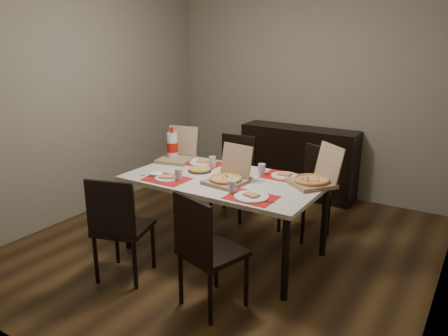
{
  "coord_description": "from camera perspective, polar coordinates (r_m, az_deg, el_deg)",
  "views": [
    {
      "loc": [
        2.1,
        -3.4,
        2.01
      ],
      "look_at": [
        0.04,
        -0.12,
        0.85
      ],
      "focal_mm": 35.0,
      "sensor_mm": 36.0,
      "label": 1
    }
  ],
  "objects": [
    {
      "name": "napkin_loose",
      "position": [
        4.08,
        -0.3,
        -1.12
      ],
      "size": [
        0.14,
        0.15,
        0.02
      ],
      "primitive_type": "cube",
      "rotation": [
        0.0,
        0.0,
        1.27
      ],
      "color": "white",
      "rests_on": "dining_table"
    },
    {
      "name": "chair_near_left",
      "position": [
        3.77,
        -13.56,
        -7.21
      ],
      "size": [
        0.52,
        0.52,
        0.93
      ],
      "color": "black",
      "rests_on": "ground"
    },
    {
      "name": "room_walls",
      "position": [
        4.37,
        3.46,
        13.06
      ],
      "size": [
        3.84,
        4.02,
        2.62
      ],
      "color": "gray",
      "rests_on": "ground"
    },
    {
      "name": "pizza_box_left",
      "position": [
        4.68,
        -6.06,
        1.74
      ],
      "size": [
        0.41,
        0.44,
        0.34
      ],
      "color": "#8C6F50",
      "rests_on": "dining_table"
    },
    {
      "name": "setting_far_left",
      "position": [
        4.52,
        -2.62,
        0.76
      ],
      "size": [
        0.46,
        0.3,
        0.11
      ],
      "color": "red",
      "rests_on": "dining_table"
    },
    {
      "name": "soda_bottle",
      "position": [
        4.67,
        -6.77,
        2.81
      ],
      "size": [
        0.12,
        0.12,
        0.35
      ],
      "color": "silver",
      "rests_on": "dining_table"
    },
    {
      "name": "ground",
      "position": [
        4.47,
        0.35,
        -10.14
      ],
      "size": [
        3.8,
        4.0,
        0.02
      ],
      "primitive_type": "cube",
      "color": "#472E15",
      "rests_on": "ground"
    },
    {
      "name": "faina_plate",
      "position": [
        4.28,
        -3.17,
        -0.23
      ],
      "size": [
        0.23,
        0.23,
        0.03
      ],
      "color": "black",
      "rests_on": "dining_table"
    },
    {
      "name": "dining_table",
      "position": [
        4.08,
        -0.0,
        -2.24
      ],
      "size": [
        1.8,
        1.0,
        0.75
      ],
      "color": "beige",
      "rests_on": "ground"
    },
    {
      "name": "setting_near_left",
      "position": [
        4.06,
        -7.25,
        -1.16
      ],
      "size": [
        0.5,
        0.3,
        0.11
      ],
      "color": "red",
      "rests_on": "dining_table"
    },
    {
      "name": "chair_far_left",
      "position": [
        5.05,
        1.37,
        -0.57
      ],
      "size": [
        0.47,
        0.47,
        0.93
      ],
      "color": "black",
      "rests_on": "ground"
    },
    {
      "name": "chair_far_right",
      "position": [
        4.64,
        11.19,
        -2.45
      ],
      "size": [
        0.56,
        0.56,
        0.93
      ],
      "color": "black",
      "rests_on": "ground"
    },
    {
      "name": "chair_near_right",
      "position": [
        3.29,
        -2.43,
        -10.39
      ],
      "size": [
        0.52,
        0.52,
        0.93
      ],
      "color": "black",
      "rests_on": "ground"
    },
    {
      "name": "setting_far_right",
      "position": [
        4.15,
        7.09,
        -0.78
      ],
      "size": [
        0.48,
        0.3,
        0.11
      ],
      "color": "red",
      "rests_on": "dining_table"
    },
    {
      "name": "sideboard",
      "position": [
        5.8,
        9.66,
        0.85
      ],
      "size": [
        1.5,
        0.4,
        0.9
      ],
      "primitive_type": "cube",
      "color": "black",
      "rests_on": "ground"
    },
    {
      "name": "dip_bowl",
      "position": [
        4.08,
        2.96,
        -1.13
      ],
      "size": [
        0.14,
        0.14,
        0.03
      ],
      "primitive_type": "imported",
      "rotation": [
        0.0,
        0.0,
        -0.41
      ],
      "color": "white",
      "rests_on": "dining_table"
    },
    {
      "name": "pizza_box_right",
      "position": [
        3.95,
        11.73,
        -1.38
      ],
      "size": [
        0.51,
        0.52,
        0.35
      ],
      "color": "#8C6F50",
      "rests_on": "dining_table"
    },
    {
      "name": "pizza_box_center",
      "position": [
        3.92,
        0.49,
        -1.18
      ],
      "size": [
        0.36,
        0.39,
        0.33
      ],
      "color": "#8C6F50",
      "rests_on": "dining_table"
    },
    {
      "name": "setting_near_right",
      "position": [
        3.6,
        2.99,
        -3.43
      ],
      "size": [
        0.45,
        0.3,
        0.11
      ],
      "color": "red",
      "rests_on": "dining_table"
    }
  ]
}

